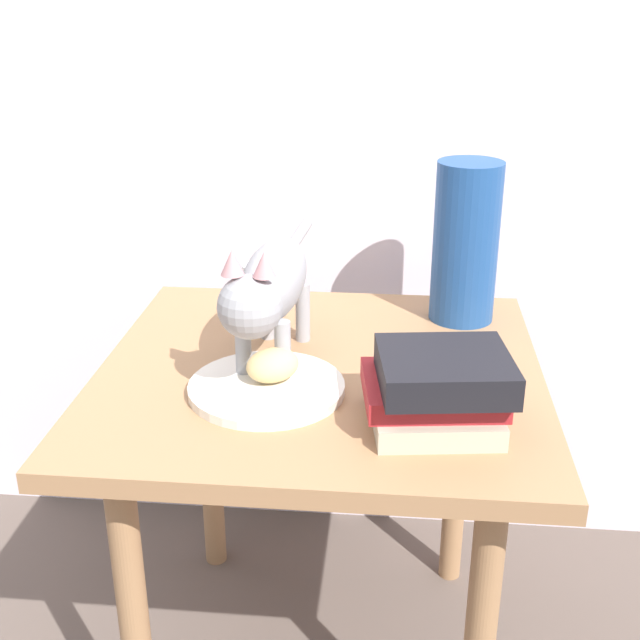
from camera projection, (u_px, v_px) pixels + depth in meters
back_panel at (344, 9)px, 1.48m from camera, size 4.00×0.04×2.20m
side_table at (320, 416)px, 1.30m from camera, size 0.69×0.66×0.59m
plate at (267, 388)px, 1.19m from camera, size 0.23×0.23×0.01m
bread_roll at (273, 365)px, 1.18m from camera, size 0.10×0.09×0.05m
cat at (270, 286)px, 1.22m from camera, size 0.11×0.48×0.23m
book_stack at (438, 389)px, 1.08m from camera, size 0.21×0.19×0.11m
green_vase at (466, 243)px, 1.40m from camera, size 0.11×0.11×0.28m
candle_jar at (262, 289)px, 1.48m from camera, size 0.07×0.07×0.08m
tv_remote at (432, 357)px, 1.28m from camera, size 0.16×0.07×0.02m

